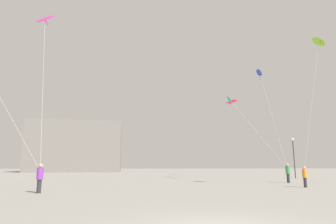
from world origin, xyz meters
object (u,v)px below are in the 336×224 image
kite_cyan_diamond (230,100)px  person_in_orange (305,176)px  kite_cobalt_diamond (260,74)px  person_in_green (288,172)px  building_left_hall (78,148)px  kite_lime_diamond (319,42)px  kite_crimson_delta (233,103)px  kite_magenta_delta (45,20)px  lamppost_east (293,151)px  person_in_purple (40,177)px

kite_cyan_diamond → person_in_orange: bearing=-83.2°
kite_cobalt_diamond → kite_cyan_diamond: 6.72m
person_in_green → kite_cobalt_diamond: 10.13m
person_in_orange → building_left_hall: building_left_hall is taller
kite_lime_diamond → person_in_orange: bearing=150.2°
person_in_green → kite_lime_diamond: (-0.03, -6.63, 10.37)m
person_in_green → kite_cobalt_diamond: size_ratio=0.18×
kite_crimson_delta → building_left_hall: size_ratio=0.81×
kite_cyan_diamond → kite_crimson_delta: bearing=70.5°
person_in_green → kite_magenta_delta: (-22.05, -4.77, 12.17)m
kite_crimson_delta → lamppost_east: size_ratio=3.65×
person_in_purple → building_left_hall: (-10.81, 60.47, 5.37)m
person_in_purple → kite_magenta_delta: 12.94m
person_in_orange → lamppost_east: size_ratio=0.30×
kite_cyan_diamond → building_left_hall: building_left_hall is taller
kite_cobalt_diamond → kite_magenta_delta: bearing=-165.3°
person_in_purple → building_left_hall: size_ratio=0.07×
person_in_orange → lamppost_east: lamppost_east is taller
person_in_purple → kite_magenta_delta: kite_magenta_delta is taller
kite_cyan_diamond → person_in_green: bearing=-65.7°
person_in_purple → lamppost_east: (26.04, 17.96, 2.52)m
kite_lime_diamond → lamppost_east: bearing=69.8°
person_in_green → kite_magenta_delta: bearing=92.6°
kite_crimson_delta → kite_cobalt_diamond: size_ratio=1.86×
person_in_orange → kite_crimson_delta: bearing=-81.4°
person_in_orange → person_in_purple: bearing=23.0°
kite_crimson_delta → kite_cyan_diamond: kite_crimson_delta is taller
person_in_green → kite_cobalt_diamond: kite_cobalt_diamond is taller
kite_crimson_delta → kite_lime_diamond: kite_crimson_delta is taller
building_left_hall → kite_lime_diamond: bearing=-62.1°
person_in_green → kite_lime_diamond: bearing=170.1°
person_in_orange → kite_magenta_delta: bearing=11.5°
kite_crimson_delta → building_left_hall: 46.89m
kite_lime_diamond → person_in_green: bearing=89.7°
kite_lime_diamond → kite_cyan_diamond: (-3.12, 13.63, -1.71)m
kite_magenta_delta → lamppost_east: (27.90, 14.13, -9.70)m
kite_magenta_delta → lamppost_east: bearing=26.9°
kite_cobalt_diamond → kite_magenta_delta: (-20.08, -5.27, 2.24)m
kite_cyan_diamond → lamppost_east: 11.18m
kite_magenta_delta → person_in_green: bearing=12.2°
person_in_purple → person_in_orange: bearing=160.2°
building_left_hall → kite_crimson_delta: bearing=-47.2°
person_in_green → kite_cyan_diamond: size_ratio=0.21×
kite_crimson_delta → kite_magenta_delta: 31.95m
person_in_purple → building_left_hall: building_left_hall is taller
person_in_orange → person_in_green: size_ratio=0.85×
building_left_hall → lamppost_east: (36.86, -42.51, -2.85)m
kite_cobalt_diamond → kite_lime_diamond: kite_lime_diamond is taller
lamppost_east → kite_cobalt_diamond: bearing=-131.4°
kite_lime_diamond → kite_crimson_delta: bearing=88.4°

